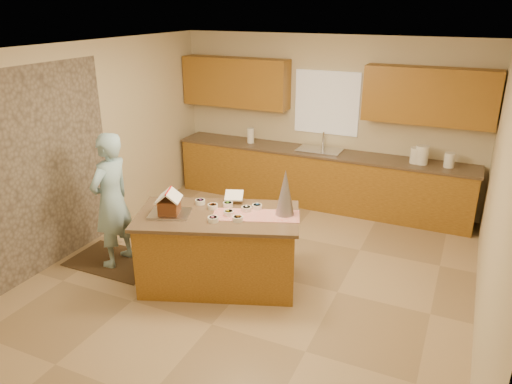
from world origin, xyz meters
TOP-DOWN VIEW (x-y plane):
  - floor at (0.00, 0.00)m, footprint 5.50×5.50m
  - ceiling at (0.00, 0.00)m, footprint 5.50×5.50m
  - wall_back at (0.00, 2.75)m, footprint 5.50×5.50m
  - wall_front at (0.00, -2.75)m, footprint 5.50×5.50m
  - wall_left at (-2.50, 0.00)m, footprint 5.50×5.50m
  - wall_right at (2.50, 0.00)m, footprint 5.50×5.50m
  - stone_accent at (-2.48, -0.80)m, footprint 0.00×2.50m
  - window_curtain at (0.00, 2.72)m, footprint 1.05×0.03m
  - back_counter_base at (0.00, 2.45)m, footprint 4.80×0.60m
  - back_counter_top at (0.00, 2.45)m, footprint 4.85×0.63m
  - upper_cabinet_left at (-1.55, 2.57)m, footprint 1.85×0.35m
  - upper_cabinet_right at (1.55, 2.57)m, footprint 1.85×0.35m
  - sink at (0.00, 2.45)m, footprint 0.70×0.45m
  - faucet at (0.00, 2.63)m, footprint 0.03×0.03m
  - island_base at (-0.32, -0.38)m, footprint 1.96×1.43m
  - island_top at (-0.32, -0.38)m, footprint 2.06×1.53m
  - table_runner at (0.10, -0.23)m, footprint 1.04×0.67m
  - baking_tray at (-0.80, -0.62)m, footprint 0.54×0.47m
  - cookbook at (-0.31, 0.01)m, footprint 0.26×0.23m
  - tinsel_tree at (0.38, -0.08)m, footprint 0.28×0.28m
  - rug at (-1.80, -0.49)m, footprint 1.16×0.76m
  - boy at (-1.75, -0.49)m, footprint 0.43×0.64m
  - canister_a at (1.48, 2.45)m, footprint 0.17×0.17m
  - canister_b at (1.56, 2.45)m, footprint 0.19×0.19m
  - canister_c at (1.95, 2.45)m, footprint 0.15×0.15m
  - paper_towel at (-1.22, 2.45)m, footprint 0.12×0.12m
  - gingerbread_house at (-0.80, -0.62)m, footprint 0.35×0.35m
  - candy_bowls at (-0.24, -0.27)m, footprint 0.80×0.64m

SIDE VIEW (x-z plane):
  - floor at x=0.00m, z-range 0.00..0.00m
  - rug at x=-1.80m, z-range 0.00..0.01m
  - island_base at x=-0.32m, z-range 0.00..0.86m
  - back_counter_base at x=0.00m, z-range 0.00..0.88m
  - boy at x=-1.75m, z-range 0.01..1.72m
  - island_top at x=-0.32m, z-range 0.86..0.90m
  - sink at x=0.00m, z-range 0.83..0.95m
  - back_counter_top at x=0.00m, z-range 0.88..0.92m
  - table_runner at x=0.10m, z-range 0.90..0.91m
  - baking_tray at x=-0.80m, z-range 0.90..0.92m
  - candy_bowls at x=-0.24m, z-range 0.90..0.95m
  - cookbook at x=-0.31m, z-range 0.94..1.03m
  - canister_c at x=1.95m, z-range 0.92..1.13m
  - gingerbread_house at x=-0.80m, z-range 0.89..1.17m
  - canister_a at x=1.48m, z-range 0.92..1.15m
  - paper_towel at x=-1.22m, z-range 0.92..1.17m
  - canister_b at x=1.56m, z-range 0.92..1.19m
  - faucet at x=0.00m, z-range 0.92..1.20m
  - tinsel_tree at x=0.38m, z-range 0.90..1.44m
  - stone_accent at x=-2.48m, z-range 0.00..2.50m
  - wall_back at x=0.00m, z-range 1.35..1.35m
  - wall_front at x=0.00m, z-range 1.35..1.35m
  - wall_left at x=-2.50m, z-range 1.35..1.35m
  - wall_right at x=2.50m, z-range 1.35..1.35m
  - window_curtain at x=0.00m, z-range 1.15..2.15m
  - upper_cabinet_left at x=-1.55m, z-range 1.50..2.30m
  - upper_cabinet_right at x=1.55m, z-range 1.50..2.30m
  - ceiling at x=0.00m, z-range 2.70..2.70m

